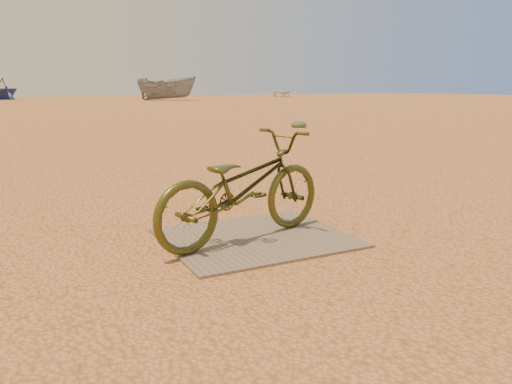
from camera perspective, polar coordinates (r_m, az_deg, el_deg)
name	(u,v)px	position (r m, az deg, el deg)	size (l,w,h in m)	color
ground	(297,235)	(4.47, 4.70, -4.94)	(120.00, 120.00, 0.00)	#DB8251
plywood_board	(256,238)	(4.35, 0.00, -5.25)	(1.54, 1.31, 0.02)	#785E4F
bicycle	(243,187)	(4.16, -1.50, 0.57)	(0.60, 1.73, 0.91)	#454418
boat_far_left	(1,89)	(52.00, -27.13, 10.46)	(3.22, 3.73, 1.97)	navy
boat_mid_right	(167,88)	(45.33, -10.18, 11.59)	(2.00, 5.32, 2.06)	gray
boat_far_right	(281,93)	(59.12, 2.89, 11.27)	(3.09, 4.32, 0.90)	white
kale_b	(299,127)	(15.99, 4.91, 7.38)	(0.49, 0.49, 0.27)	#526947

